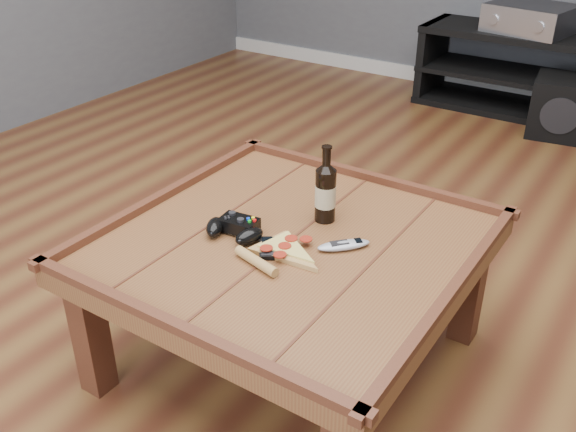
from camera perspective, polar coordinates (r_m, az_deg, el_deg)
The scene contains 11 objects.
ground at distance 2.12m, azimuth 0.18°, elevation -12.62°, with size 6.00×6.00×0.00m, color #4D2616.
baseboard at distance 4.60m, azimuth 21.38°, elevation 9.97°, with size 5.00×0.02×0.10m, color silver.
coffee_table at distance 1.88m, azimuth 0.20°, elevation -3.70°, with size 1.03×1.03×0.48m.
media_console at distance 4.32m, azimuth 21.04°, elevation 11.62°, with size 1.40×0.45×0.50m.
beer_bottle at distance 1.91m, azimuth 3.35°, elevation 2.22°, with size 0.06×0.06×0.24m.
game_controller at distance 1.87m, azimuth -4.75°, elevation -1.10°, with size 0.20×0.14×0.05m.
pizza_slice at distance 1.78m, azimuth -0.66°, elevation -3.13°, with size 0.23×0.31×0.03m.
smartphone at distance 1.80m, azimuth -1.61°, elevation -2.86°, with size 0.11×0.12×0.01m.
remote_control at distance 1.81m, azimuth 4.97°, elevation -2.59°, with size 0.14×0.15×0.02m.
av_receiver at distance 4.26m, azimuth 20.74°, elevation 16.13°, with size 0.52×0.46×0.16m.
subwoofer at distance 4.05m, azimuth 23.21°, elevation 8.90°, with size 0.38×0.38×0.33m.
Camera 1 is at (0.86, -1.32, 1.41)m, focal length 40.00 mm.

